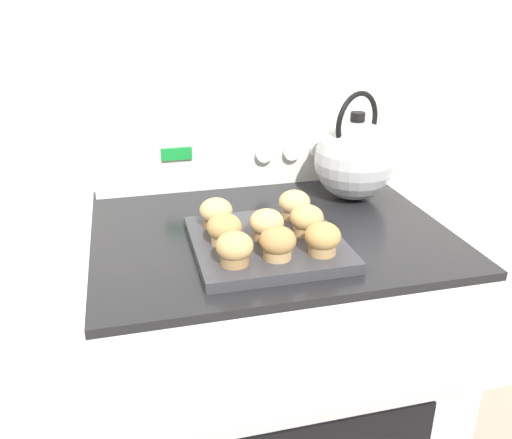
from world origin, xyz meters
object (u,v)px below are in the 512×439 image
object	(u,v)px
stove_range	(266,391)
muffin_r0_c1	(278,243)
muffin_r0_c0	(235,249)
muffin_r2_c2	(294,204)
muffin_r0_c2	(323,239)
muffin_r1_c0	(224,229)
muffin_r2_c0	(216,213)
muffin_r1_c1	(267,225)
tea_kettle	(355,159)
muffin_r1_c2	(307,220)
muffin_pan	(267,243)

from	to	relation	value
stove_range	muffin_r0_c1	bearing A→B (deg)	-100.03
muffin_r0_c0	muffin_r2_c2	size ratio (longest dim) A/B	1.00
muffin_r0_c2	muffin_r1_c0	xyz separation A→B (m)	(-0.17, 0.09, 0.00)
stove_range	muffin_r2_c0	size ratio (longest dim) A/B	13.47
muffin_r2_c2	muffin_r1_c1	bearing A→B (deg)	-134.39
tea_kettle	muffin_r1_c0	bearing A→B (deg)	-148.94
stove_range	muffin_r2_c0	world-z (taller)	muffin_r2_c0
muffin_r0_c1	muffin_r0_c2	size ratio (longest dim) A/B	1.00
muffin_r1_c1	muffin_r1_c2	xyz separation A→B (m)	(0.08, 0.00, 0.00)
muffin_r0_c0	muffin_r2_c0	size ratio (longest dim) A/B	1.00
muffin_pan	muffin_r1_c1	bearing A→B (deg)	168.86
muffin_r0_c0	muffin_r0_c1	distance (m)	0.08
muffin_pan	muffin_r1_c1	distance (m)	0.04
stove_range	muffin_r1_c1	xyz separation A→B (m)	(-0.03, -0.10, 0.52)
muffin_r0_c1	muffin_r1_c1	distance (m)	0.08
tea_kettle	muffin_r1_c1	bearing A→B (deg)	-142.02
stove_range	tea_kettle	xyz separation A→B (m)	(0.25, 0.12, 0.57)
muffin_r0_c0	muffin_r1_c0	xyz separation A→B (m)	(-0.00, 0.09, 0.00)
stove_range	muffin_r0_c0	world-z (taller)	muffin_r0_c0
muffin_r2_c2	tea_kettle	size ratio (longest dim) A/B	0.26
muffin_r1_c0	tea_kettle	bearing A→B (deg)	31.06
muffin_r0_c1	muffin_r2_c0	xyz separation A→B (m)	(-0.09, 0.17, 0.00)
muffin_r0_c0	tea_kettle	xyz separation A→B (m)	(0.37, 0.31, 0.05)
muffin_r1_c2	stove_range	bearing A→B (deg)	117.81
muffin_r1_c2	muffin_r2_c2	xyz separation A→B (m)	(0.00, 0.09, 0.00)
stove_range	muffin_pan	distance (m)	0.49
muffin_r0_c2	tea_kettle	xyz separation A→B (m)	(0.20, 0.31, 0.05)
muffin_r1_c0	muffin_r0_c2	bearing A→B (deg)	-26.60
muffin_pan	muffin_r0_c0	size ratio (longest dim) A/B	4.31
muffin_r0_c2	muffin_r2_c2	size ratio (longest dim) A/B	1.00
muffin_r2_c0	tea_kettle	xyz separation A→B (m)	(0.37, 0.14, 0.05)
muffin_r1_c0	muffin_r1_c1	xyz separation A→B (m)	(0.09, 0.00, 0.00)
muffin_r0_c1	tea_kettle	distance (m)	0.42
muffin_r0_c2	muffin_r1_c0	world-z (taller)	same
muffin_r1_c1	muffin_r0_c1	bearing A→B (deg)	-91.22
muffin_r0_c0	muffin_r2_c0	xyz separation A→B (m)	(-0.00, 0.17, 0.00)
muffin_pan	muffin_r2_c0	xyz separation A→B (m)	(-0.09, 0.08, 0.04)
stove_range	muffin_r1_c1	world-z (taller)	muffin_r1_c1
muffin_r0_c2	muffin_r1_c2	bearing A→B (deg)	90.68
tea_kettle	muffin_r0_c0	bearing A→B (deg)	-139.89
muffin_pan	muffin_r2_c2	size ratio (longest dim) A/B	4.31
stove_range	muffin_r2_c2	distance (m)	0.52
muffin_r1_c0	muffin_r2_c0	bearing A→B (deg)	90.75
muffin_r2_c2	muffin_r2_c0	bearing A→B (deg)	-178.54
muffin_r1_c2	muffin_r2_c0	xyz separation A→B (m)	(-0.17, 0.08, 0.00)
muffin_r1_c0	stove_range	bearing A→B (deg)	41.65
stove_range	muffin_r0_c1	xyz separation A→B (m)	(-0.03, -0.19, 0.52)
muffin_r0_c1	muffin_r1_c2	xyz separation A→B (m)	(0.09, 0.09, 0.00)
muffin_r0_c2	muffin_r2_c2	xyz separation A→B (m)	(0.00, 0.18, 0.00)
muffin_r1_c1	tea_kettle	distance (m)	0.36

